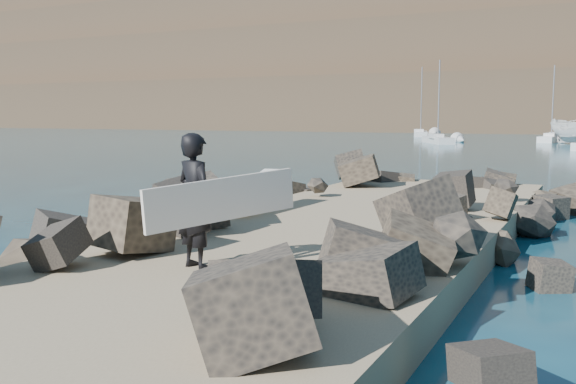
# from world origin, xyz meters

# --- Properties ---
(ground) EXTENTS (800.00, 800.00, 0.00)m
(ground) POSITION_xyz_m (0.00, 0.00, 0.00)
(ground) COLOR #0F384C
(ground) RESTS_ON ground
(jetty) EXTENTS (6.00, 26.00, 0.60)m
(jetty) POSITION_xyz_m (0.00, -2.00, 0.30)
(jetty) COLOR #8C7759
(jetty) RESTS_ON ground
(riprap_left) EXTENTS (2.60, 22.00, 1.00)m
(riprap_left) POSITION_xyz_m (-2.90, -1.50, 0.50)
(riprap_left) COLOR black
(riprap_left) RESTS_ON ground
(riprap_right) EXTENTS (2.60, 22.00, 1.00)m
(riprap_right) POSITION_xyz_m (2.90, -1.50, 0.50)
(riprap_right) COLOR black
(riprap_right) RESTS_ON ground
(surfboard_resting) EXTENTS (0.83, 2.59, 0.08)m
(surfboard_resting) POSITION_xyz_m (-2.39, 2.13, 1.04)
(surfboard_resting) COLOR white
(surfboard_resting) RESTS_ON riprap_left
(boat_imported) EXTENTS (6.13, 6.92, 2.61)m
(boat_imported) POSITION_xyz_m (1.94, 57.68, 1.31)
(boat_imported) COLOR white
(boat_imported) RESTS_ON ground
(surfer_with_board) EXTENTS (1.44, 2.17, 1.93)m
(surfer_with_board) POSITION_xyz_m (-0.37, -3.07, 1.58)
(surfer_with_board) COLOR black
(surfer_with_board) RESTS_ON jetty
(sailboat_a) EXTENTS (4.60, 6.84, 8.38)m
(sailboat_a) POSITION_xyz_m (-10.50, 53.71, 0.35)
(sailboat_a) COLOR silver
(sailboat_a) RESTS_ON ground
(sailboat_b) EXTENTS (2.27, 6.80, 8.09)m
(sailboat_b) POSITION_xyz_m (-0.54, 61.78, 0.35)
(sailboat_b) COLOR silver
(sailboat_b) RESTS_ON ground
(sailboat_e) EXTENTS (3.72, 7.98, 9.34)m
(sailboat_e) POSITION_xyz_m (-17.81, 74.65, 0.35)
(sailboat_e) COLOR silver
(sailboat_e) RESTS_ON ground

